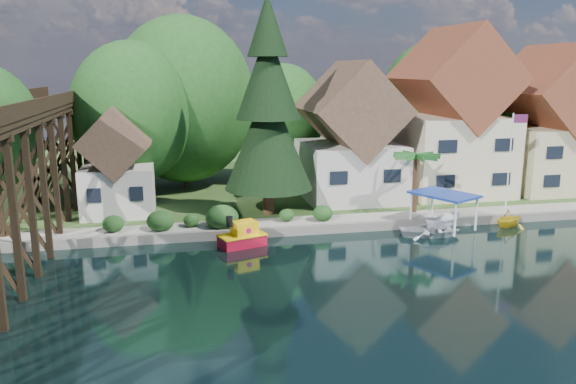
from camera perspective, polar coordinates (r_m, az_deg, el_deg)
The scene contains 18 objects.
ground at distance 30.01m, azimuth 2.58°, elevation -8.81°, with size 140.00×140.00×0.00m, color black.
bank at distance 62.41m, azimuth -5.02°, elevation 2.57°, with size 140.00×52.00×0.50m, color #29491D.
seawall at distance 38.25m, azimuth 5.49°, elevation -3.65°, with size 60.00×0.40×0.62m, color slate.
promenade at distance 39.99m, azimuth 7.70°, elevation -2.67°, with size 50.00×2.60×0.06m, color gray.
trestle_bridge at distance 34.00m, azimuth -26.90°, elevation 1.74°, with size 4.12×44.18×9.30m.
house_left at distance 45.66m, azimuth 6.31°, elevation 5.14°, with size 7.64×8.64×11.02m.
house_center at distance 49.46m, azimuth 16.22°, elevation 6.77°, with size 8.65×9.18×13.89m.
house_right at distance 53.87m, azimuth 24.99°, elevation 5.84°, with size 8.15×8.64×12.45m.
shed at distance 42.41m, azimuth -16.93°, elevation 2.33°, with size 5.09×5.40×7.85m.
bg_trees at distance 49.14m, azimuth -2.28°, elevation 8.23°, with size 49.90×13.30×10.57m.
shrubs at distance 37.70m, azimuth -7.66°, elevation -2.50°, with size 15.76×2.47×1.70m.
conifer at distance 39.81m, azimuth -2.03°, elevation 8.20°, with size 6.28×6.28×15.45m.
palm_tree at distance 41.59m, azimuth 12.92°, elevation 3.41°, with size 4.12×4.12×4.67m.
flagpole at distance 44.46m, azimuth 21.82°, elevation 3.87°, with size 1.13×0.23×7.23m.
tugboat at distance 35.23m, azimuth -4.64°, elevation -4.52°, with size 3.22×2.42×2.08m.
boat_white_a at distance 38.55m, azimuth 14.26°, elevation -3.70°, with size 2.85×4.00×0.83m, color silver.
boat_canopy at distance 39.60m, azimuth 15.46°, elevation -2.26°, with size 4.37×4.95×2.65m.
boat_yellow at distance 42.32m, azimuth 21.55°, elevation -2.39°, with size 2.22×2.57×1.36m, color gold.
Camera 1 is at (-6.89, -27.12, 10.85)m, focal length 35.00 mm.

